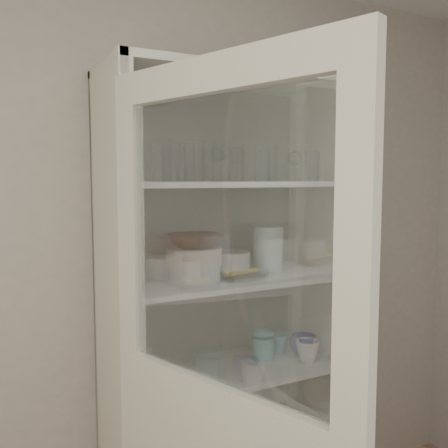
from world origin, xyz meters
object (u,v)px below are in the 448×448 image
glass_platter (231,273)px  tin_box (267,438)px  teal_jar (263,346)px  mug_blue (304,345)px  plate_stack_front (194,273)px  mug_teal (278,343)px  white_ramekin (231,260)px  mug_white (307,351)px  cream_bowl (194,256)px  measuring_cups (162,385)px  goblet_0 (119,160)px  grey_bowl_stack (268,249)px  goblet_2 (217,163)px  yellow_trivet (231,270)px  goblet_1 (220,160)px  goblet_3 (295,165)px  pantry_cabinet (217,345)px  white_canister (138,367)px  terracotta_bowl (194,241)px  plate_stack_back (167,266)px

glass_platter → tin_box: size_ratio=1.56×
teal_jar → tin_box: (0.01, -0.02, -0.43)m
mug_blue → tin_box: mug_blue is taller
plate_stack_front → teal_jar: (0.36, 0.06, -0.37)m
mug_blue → mug_teal: 0.12m
white_ramekin → tin_box: 0.85m
mug_blue → mug_white: same height
teal_jar → mug_teal: bearing=19.1°
cream_bowl → measuring_cups: 0.51m
goblet_0 → grey_bowl_stack: goblet_0 is taller
plate_stack_front → tin_box: size_ratio=0.99×
mug_blue → goblet_2: bearing=140.0°
yellow_trivet → white_ramekin: size_ratio=1.05×
grey_bowl_stack → goblet_1: bearing=165.3°
goblet_3 → teal_jar: bearing=-165.4°
tin_box → pantry_cabinet: bearing=162.3°
goblet_2 → measuring_cups: size_ratio=1.65×
grey_bowl_stack → glass_platter: bearing=-175.2°
teal_jar → tin_box: 0.43m
glass_platter → teal_jar: glass_platter is taller
goblet_0 → glass_platter: 0.66m
goblet_2 → teal_jar: (0.20, -0.07, -0.82)m
glass_platter → white_canister: (-0.41, 0.01, -0.34)m
white_ramekin → mug_white: bearing=-19.4°
goblet_1 → mug_blue: 0.93m
grey_bowl_stack → mug_teal: grey_bowl_stack is taller
mug_blue → measuring_cups: mug_blue is taller
mug_white → tin_box: mug_white is taller
teal_jar → terracotta_bowl: bearing=-170.6°
white_ramekin → goblet_1: bearing=101.1°
mug_white → measuring_cups: mug_white is taller
terracotta_bowl → white_canister: (-0.22, 0.06, -0.50)m
glass_platter → mug_blue: size_ratio=2.68×
grey_bowl_stack → mug_blue: size_ratio=1.64×
goblet_2 → mug_blue: goblet_2 is taller
goblet_0 → goblet_3: goblet_0 is taller
glass_platter → grey_bowl_stack: grey_bowl_stack is taller
goblet_0 → goblet_1: bearing=-4.8°
glass_platter → white_ramekin: size_ratio=2.00×
cream_bowl → goblet_2: bearing=37.8°
yellow_trivet → grey_bowl_stack: grey_bowl_stack is taller
goblet_0 → white_canister: size_ratio=1.29×
terracotta_bowl → tin_box: 1.01m
goblet_1 → tin_box: 1.28m
measuring_cups → pantry_cabinet: bearing=25.2°
plate_stack_back → grey_bowl_stack: size_ratio=1.05×
goblet_3 → cream_bowl: goblet_3 is taller
plate_stack_back → goblet_2: bearing=-12.9°
plate_stack_back → white_ramekin: 0.27m
plate_stack_back → mug_blue: bearing=-16.1°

